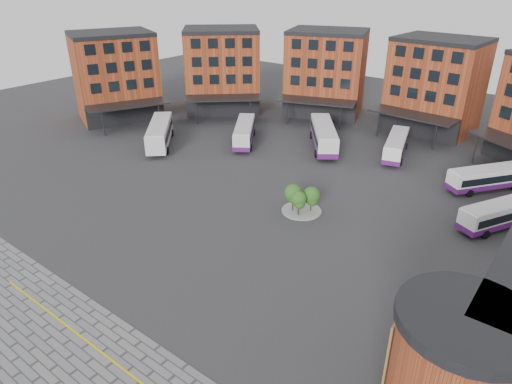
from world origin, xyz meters
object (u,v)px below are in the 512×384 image
Objects in this scene: tree_island at (302,198)px; bus_e at (488,178)px; bus_d at (396,145)px; bus_b at (244,132)px; bus_a at (160,132)px; bus_c at (324,135)px; bus_f at (502,214)px.

tree_island is 0.46× the size of bus_e.
bus_d is 1.12× the size of bus_e.
bus_b is at bearing -134.81° from bus_e.
bus_a is 1.01× the size of bus_d.
bus_b is at bearing 171.09° from bus_c.
bus_b is (-18.87, 13.40, -0.15)m from tree_island.
bus_f is at bearing 29.19° from tree_island.
bus_f is at bearing -39.30° from bus_b.
bus_d is (29.82, 17.41, -0.44)m from bus_a.
bus_a reaches higher than bus_f.
bus_f is at bearing -35.83° from bus_a.
bus_a is at bearing -171.76° from bus_b.
bus_a is 1.09× the size of bus_f.
bus_f is at bearing -54.87° from bus_c.
bus_d reaches higher than bus_e.
bus_b is 11.96m from bus_c.
bus_b is 1.09× the size of bus_e.
tree_island is at bearing -102.58° from bus_c.
bus_c reaches higher than bus_d.
bus_b is at bearing 144.62° from tree_island.
bus_d is 20.45m from bus_f.
bus_f is (3.32, -8.51, -0.02)m from bus_e.
tree_island reaches higher than bus_e.
bus_c is 1.22× the size of bus_e.
tree_island is at bearing -91.79° from bus_e.
bus_e is (33.49, 5.13, -0.10)m from bus_b.
tree_island is 20.54m from bus_f.
bus_d is (1.56, 22.27, -0.21)m from tree_island.
bus_a is 0.93× the size of bus_c.
bus_c is at bearing -176.38° from bus_d.
bus_d is at bearing -11.92° from bus_a.
tree_island is 0.44× the size of bus_f.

